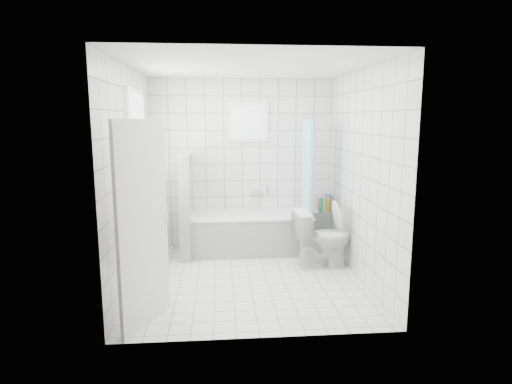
{
  "coord_description": "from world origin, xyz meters",
  "views": [
    {
      "loc": [
        -0.35,
        -5.15,
        2.0
      ],
      "look_at": [
        0.12,
        0.35,
        1.05
      ],
      "focal_mm": 30.0,
      "sensor_mm": 36.0,
      "label": 1
    }
  ],
  "objects": [
    {
      "name": "toilet",
      "position": [
        1.03,
        0.36,
        0.4
      ],
      "size": [
        0.83,
        0.53,
        0.8
      ],
      "primitive_type": "imported",
      "rotation": [
        0.0,
        0.0,
        1.68
      ],
      "color": "white",
      "rests_on": "ground"
    },
    {
      "name": "ceiling",
      "position": [
        0.0,
        0.0,
        2.6
      ],
      "size": [
        3.0,
        3.0,
        0.0
      ],
      "primitive_type": "plane",
      "rotation": [
        3.14,
        0.0,
        0.0
      ],
      "color": "white",
      "rests_on": "ground"
    },
    {
      "name": "partition_wall",
      "position": [
        -0.85,
        1.07,
        0.75
      ],
      "size": [
        0.15,
        0.85,
        1.5
      ],
      "primitive_type": "cube",
      "color": "white",
      "rests_on": "ground"
    },
    {
      "name": "wall_front",
      "position": [
        0.0,
        -1.5,
        1.3
      ],
      "size": [
        2.8,
        0.02,
        2.6
      ],
      "primitive_type": "cube",
      "color": "white",
      "rests_on": "ground"
    },
    {
      "name": "sill_bottles",
      "position": [
        -1.3,
        0.25,
        1.02
      ],
      "size": [
        0.15,
        0.77,
        0.31
      ],
      "color": "#38C5FF",
      "rests_on": "window_sill"
    },
    {
      "name": "ground",
      "position": [
        0.0,
        0.0,
        0.0
      ],
      "size": [
        3.0,
        3.0,
        0.0
      ],
      "primitive_type": "plane",
      "color": "white",
      "rests_on": "ground"
    },
    {
      "name": "bathtub",
      "position": [
        0.11,
        1.12,
        0.29
      ],
      "size": [
        1.79,
        0.77,
        0.58
      ],
      "color": "white",
      "rests_on": "ground"
    },
    {
      "name": "door",
      "position": [
        -1.09,
        -1.11,
        1.0
      ],
      "size": [
        0.36,
        0.75,
        2.0
      ],
      "primitive_type": "cube",
      "rotation": [
        0.0,
        0.0,
        -0.42
      ],
      "color": "silver",
      "rests_on": "ground"
    },
    {
      "name": "window_left",
      "position": [
        -1.35,
        0.3,
        1.6
      ],
      "size": [
        0.01,
        0.9,
        1.4
      ],
      "primitive_type": "cube",
      "color": "white",
      "rests_on": "wall_left"
    },
    {
      "name": "wall_right",
      "position": [
        1.4,
        0.0,
        1.3
      ],
      "size": [
        0.02,
        3.0,
        2.6
      ],
      "primitive_type": "cube",
      "color": "white",
      "rests_on": "ground"
    },
    {
      "name": "wall_left",
      "position": [
        -1.4,
        0.0,
        1.3
      ],
      "size": [
        0.02,
        3.0,
        2.6
      ],
      "primitive_type": "cube",
      "color": "white",
      "rests_on": "ground"
    },
    {
      "name": "ledge_bottles",
      "position": [
        1.29,
        1.35,
        0.67
      ],
      "size": [
        0.2,
        0.19,
        0.26
      ],
      "color": "#172DB8",
      "rests_on": "tiled_ledge"
    },
    {
      "name": "tub_faucet",
      "position": [
        0.21,
        1.46,
        0.85
      ],
      "size": [
        0.18,
        0.06,
        0.06
      ],
      "primitive_type": "cube",
      "color": "silver",
      "rests_on": "wall_back"
    },
    {
      "name": "tiled_ledge",
      "position": [
        1.29,
        1.38,
        0.28
      ],
      "size": [
        0.4,
        0.24,
        0.55
      ],
      "primitive_type": "cube",
      "color": "white",
      "rests_on": "ground"
    },
    {
      "name": "window_sill",
      "position": [
        -1.31,
        0.3,
        0.86
      ],
      "size": [
        0.18,
        1.02,
        0.08
      ],
      "primitive_type": "cube",
      "color": "white",
      "rests_on": "wall_left"
    },
    {
      "name": "curtain_rod",
      "position": [
        0.95,
        1.1,
        2.0
      ],
      "size": [
        0.02,
        0.8,
        0.02
      ],
      "primitive_type": "cylinder",
      "rotation": [
        1.57,
        0.0,
        0.0
      ],
      "color": "silver",
      "rests_on": "wall_back"
    },
    {
      "name": "window_back",
      "position": [
        0.1,
        1.46,
        1.95
      ],
      "size": [
        0.5,
        0.01,
        0.5
      ],
      "primitive_type": "cube",
      "color": "white",
      "rests_on": "wall_back"
    },
    {
      "name": "shower_curtain",
      "position": [
        0.95,
        0.97,
        1.1
      ],
      "size": [
        0.14,
        0.48,
        1.78
      ],
      "primitive_type": null,
      "color": "#47C8D2",
      "rests_on": "curtain_rod"
    },
    {
      "name": "wall_back",
      "position": [
        0.0,
        1.5,
        1.3
      ],
      "size": [
        2.8,
        0.02,
        2.6
      ],
      "primitive_type": "cube",
      "color": "white",
      "rests_on": "ground"
    }
  ]
}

